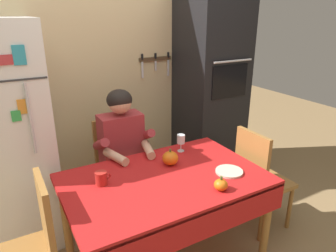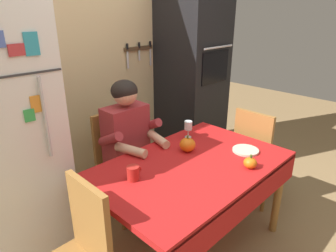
{
  "view_description": "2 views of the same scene",
  "coord_description": "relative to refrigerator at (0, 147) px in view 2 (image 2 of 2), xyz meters",
  "views": [
    {
      "loc": [
        -0.92,
        -1.58,
        1.83
      ],
      "look_at": [
        0.14,
        0.3,
        1.04
      ],
      "focal_mm": 33.03,
      "sensor_mm": 36.0,
      "label": 1
    },
    {
      "loc": [
        -1.42,
        -1.08,
        1.76
      ],
      "look_at": [
        -0.12,
        0.21,
        1.03
      ],
      "focal_mm": 31.72,
      "sensor_mm": 36.0,
      "label": 2
    }
  ],
  "objects": [
    {
      "name": "ground_plane",
      "position": [
        0.95,
        -0.96,
        -0.9
      ],
      "size": [
        10.0,
        10.0,
        0.0
      ],
      "primitive_type": "plane",
      "color": "#93754C",
      "rests_on": "ground"
    },
    {
      "name": "back_wall_assembly",
      "position": [
        1.0,
        0.39,
        0.4
      ],
      "size": [
        3.7,
        0.13,
        2.6
      ],
      "color": "#D1B784",
      "rests_on": "ground"
    },
    {
      "name": "refrigerator",
      "position": [
        0.0,
        0.0,
        0.0
      ],
      "size": [
        0.68,
        0.71,
        1.8
      ],
      "color": "white",
      "rests_on": "ground"
    },
    {
      "name": "wall_oven",
      "position": [
        2.0,
        0.04,
        0.15
      ],
      "size": [
        0.6,
        0.64,
        2.1
      ],
      "color": "black",
      "rests_on": "ground"
    },
    {
      "name": "dining_table",
      "position": [
        0.95,
        -0.88,
        -0.24
      ],
      "size": [
        1.4,
        0.9,
        0.74
      ],
      "color": "#9E6B33",
      "rests_on": "ground"
    },
    {
      "name": "chair_behind_person",
      "position": [
        0.88,
        -0.09,
        -0.39
      ],
      "size": [
        0.4,
        0.4,
        0.93
      ],
      "color": "#9E6B33",
      "rests_on": "ground"
    },
    {
      "name": "seated_person",
      "position": [
        0.88,
        -0.28,
        -0.16
      ],
      "size": [
        0.47,
        0.55,
        1.25
      ],
      "color": "#38384C",
      "rests_on": "ground"
    },
    {
      "name": "chair_right_side",
      "position": [
        1.85,
        -0.89,
        -0.39
      ],
      "size": [
        0.4,
        0.4,
        0.93
      ],
      "color": "#9E6B33",
      "rests_on": "ground"
    },
    {
      "name": "coffee_mug",
      "position": [
        0.53,
        -0.73,
        -0.11
      ],
      "size": [
        0.11,
        0.08,
        0.09
      ],
      "color": "#B2231E",
      "rests_on": "dining_table"
    },
    {
      "name": "wine_glass",
      "position": [
        1.27,
        -0.55,
        -0.06
      ],
      "size": [
        0.07,
        0.07,
        0.15
      ],
      "color": "white",
      "rests_on": "dining_table"
    },
    {
      "name": "pumpkin_large",
      "position": [
        1.08,
        -0.71,
        -0.11
      ],
      "size": [
        0.12,
        0.12,
        0.13
      ],
      "color": "orange",
      "rests_on": "dining_table"
    },
    {
      "name": "pumpkin_medium",
      "position": [
        1.19,
        -1.18,
        -0.12
      ],
      "size": [
        0.09,
        0.09,
        0.1
      ],
      "color": "orange",
      "rests_on": "dining_table"
    },
    {
      "name": "serving_tray",
      "position": [
        1.39,
        -1.03,
        -0.15
      ],
      "size": [
        0.2,
        0.2,
        0.02
      ],
      "primitive_type": "cylinder",
      "color": "beige",
      "rests_on": "dining_table"
    }
  ]
}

